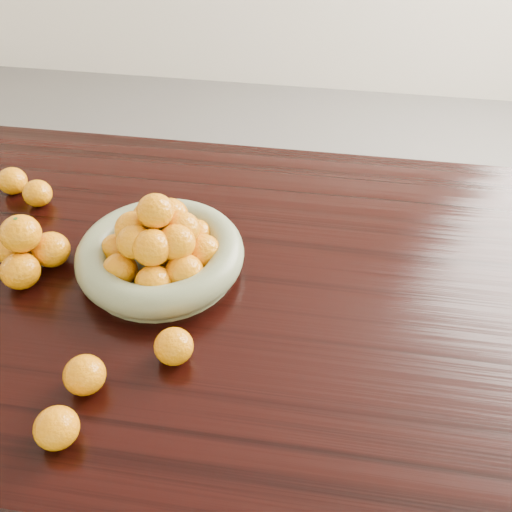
# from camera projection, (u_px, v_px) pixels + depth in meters

# --- Properties ---
(ground) EXTENTS (5.00, 5.00, 0.00)m
(ground) POSITION_uv_depth(u_px,v_px,m) (242.00, 469.00, 1.62)
(ground) COLOR #51504D
(ground) RESTS_ON ground
(dining_table) EXTENTS (2.00, 1.00, 0.75)m
(dining_table) POSITION_uv_depth(u_px,v_px,m) (237.00, 309.00, 1.18)
(dining_table) COLOR black
(dining_table) RESTS_ON ground
(fruit_bowl) EXTENTS (0.33, 0.33, 0.17)m
(fruit_bowl) POSITION_uv_depth(u_px,v_px,m) (160.00, 250.00, 1.11)
(fruit_bowl) COLOR gray
(fruit_bowl) RESTS_ON dining_table
(orange_pyramid) EXTENTS (0.15, 0.14, 0.13)m
(orange_pyramid) POSITION_uv_depth(u_px,v_px,m) (27.00, 250.00, 1.11)
(orange_pyramid) COLOR orange
(orange_pyramid) RESTS_ON dining_table
(loose_orange_1) EXTENTS (0.07, 0.07, 0.06)m
(loose_orange_1) POSITION_uv_depth(u_px,v_px,m) (85.00, 375.00, 0.91)
(loose_orange_1) COLOR orange
(loose_orange_1) RESTS_ON dining_table
(loose_orange_2) EXTENTS (0.07, 0.07, 0.06)m
(loose_orange_2) POSITION_uv_depth(u_px,v_px,m) (174.00, 346.00, 0.95)
(loose_orange_2) COLOR orange
(loose_orange_2) RESTS_ON dining_table
(loose_orange_3) EXTENTS (0.07, 0.07, 0.06)m
(loose_orange_3) POSITION_uv_depth(u_px,v_px,m) (12.00, 181.00, 1.32)
(loose_orange_3) COLOR orange
(loose_orange_3) RESTS_ON dining_table
(loose_orange_4) EXTENTS (0.07, 0.07, 0.06)m
(loose_orange_4) POSITION_uv_depth(u_px,v_px,m) (57.00, 428.00, 0.84)
(loose_orange_4) COLOR orange
(loose_orange_4) RESTS_ON dining_table
(loose_orange_5) EXTENTS (0.06, 0.06, 0.06)m
(loose_orange_5) POSITION_uv_depth(u_px,v_px,m) (37.00, 193.00, 1.28)
(loose_orange_5) COLOR orange
(loose_orange_5) RESTS_ON dining_table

